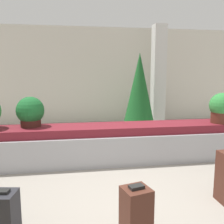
% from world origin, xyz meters
% --- Properties ---
extents(ground_plane, '(18.00, 18.00, 0.00)m').
position_xyz_m(ground_plane, '(0.00, 0.00, 0.00)').
color(ground_plane, gray).
extents(back_wall, '(18.00, 0.06, 3.20)m').
position_xyz_m(back_wall, '(0.00, 5.73, 1.60)').
color(back_wall, beige).
rests_on(back_wall, ground_plane).
extents(carousel, '(7.15, 0.83, 0.69)m').
position_xyz_m(carousel, '(0.00, 1.70, 0.33)').
color(carousel, '#9E9EA3').
rests_on(carousel, ground_plane).
extents(pillar, '(0.40, 0.40, 3.20)m').
position_xyz_m(pillar, '(2.06, 5.03, 1.60)').
color(pillar, silver).
rests_on(pillar, ground_plane).
extents(suitcase_2, '(0.32, 0.30, 0.50)m').
position_xyz_m(suitcase_2, '(-1.45, -0.38, 0.24)').
color(suitcase_2, '#232328').
rests_on(suitcase_2, ground_plane).
extents(suitcase_4, '(0.31, 0.30, 0.61)m').
position_xyz_m(suitcase_4, '(-0.15, -0.71, 0.29)').
color(suitcase_4, '#472319').
rests_on(suitcase_4, ground_plane).
extents(potted_plant_0, '(0.49, 0.49, 0.60)m').
position_xyz_m(potted_plant_0, '(2.16, 1.58, 0.98)').
color(potted_plant_0, '#4C2319').
rests_on(potted_plant_0, carousel).
extents(potted_plant_1, '(0.50, 0.50, 0.55)m').
position_xyz_m(potted_plant_1, '(-1.49, 1.81, 0.96)').
color(potted_plant_1, '#381914').
rests_on(potted_plant_1, carousel).
extents(decorated_tree, '(0.91, 0.91, 2.26)m').
position_xyz_m(decorated_tree, '(1.21, 4.23, 1.21)').
color(decorated_tree, '#4C331E').
rests_on(decorated_tree, ground_plane).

